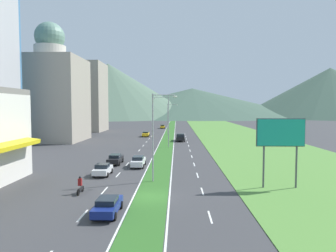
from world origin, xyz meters
The scene contains 44 objects.
ground_plane centered at (0.00, 0.00, 0.00)m, with size 600.00×600.00×0.00m, color #38383A.
grass_median centered at (0.00, 60.00, 0.03)m, with size 3.20×240.00×0.06m, color #2D6023.
grass_verge_right centered at (20.60, 60.00, 0.03)m, with size 24.00×240.00×0.06m, color #518438.
lane_dash_left_2 centered at (-5.10, -5.17, 0.01)m, with size 0.16×2.80×0.01m, color silver.
lane_dash_left_3 centered at (-5.10, 2.25, 0.01)m, with size 0.16×2.80×0.01m, color silver.
lane_dash_left_4 centered at (-5.10, 9.66, 0.01)m, with size 0.16×2.80×0.01m, color silver.
lane_dash_left_5 centered at (-5.10, 17.08, 0.01)m, with size 0.16×2.80×0.01m, color silver.
lane_dash_left_6 centered at (-5.10, 24.50, 0.01)m, with size 0.16×2.80×0.01m, color silver.
lane_dash_left_7 centered at (-5.10, 31.91, 0.01)m, with size 0.16×2.80×0.01m, color silver.
lane_dash_left_8 centered at (-5.10, 39.33, 0.01)m, with size 0.16×2.80×0.01m, color silver.
lane_dash_left_9 centered at (-5.10, 46.74, 0.01)m, with size 0.16×2.80×0.01m, color silver.
lane_dash_left_10 centered at (-5.10, 54.16, 0.01)m, with size 0.16×2.80×0.01m, color silver.
lane_dash_left_11 centered at (-5.10, 61.58, 0.01)m, with size 0.16×2.80×0.01m, color silver.
lane_dash_left_12 centered at (-5.10, 68.99, 0.01)m, with size 0.16×2.80×0.01m, color silver.
lane_dash_right_2 centered at (5.10, -5.17, 0.01)m, with size 0.16×2.80×0.01m, color silver.
lane_dash_right_3 centered at (5.10, 2.25, 0.01)m, with size 0.16×2.80×0.01m, color silver.
lane_dash_right_4 centered at (5.10, 9.66, 0.01)m, with size 0.16×2.80×0.01m, color silver.
lane_dash_right_5 centered at (5.10, 17.08, 0.01)m, with size 0.16×2.80×0.01m, color silver.
lane_dash_right_6 centered at (5.10, 24.50, 0.01)m, with size 0.16×2.80×0.01m, color silver.
lane_dash_right_7 centered at (5.10, 31.91, 0.01)m, with size 0.16×2.80×0.01m, color silver.
lane_dash_right_8 centered at (5.10, 39.33, 0.01)m, with size 0.16×2.80×0.01m, color silver.
lane_dash_right_9 centered at (5.10, 46.74, 0.01)m, with size 0.16×2.80×0.01m, color silver.
lane_dash_right_10 centered at (5.10, 54.16, 0.01)m, with size 0.16×2.80×0.01m, color silver.
lane_dash_right_11 centered at (5.10, 61.58, 0.01)m, with size 0.16×2.80×0.01m, color silver.
lane_dash_right_12 centered at (5.10, 68.99, 0.01)m, with size 0.16×2.80×0.01m, color silver.
edge_line_median_left centered at (-1.75, 60.00, 0.01)m, with size 0.16×240.00×0.01m, color silver.
edge_line_median_right centered at (1.75, 60.00, 0.01)m, with size 0.16×240.00×0.01m, color silver.
domed_building centered at (-29.88, 48.93, 12.09)m, with size 16.03×16.03×30.23m.
midrise_colored centered at (-31.22, 80.53, 12.24)m, with size 14.75×14.75×24.47m, color #9E9384.
hill_far_left centered at (-54.91, 226.51, 22.41)m, with size 149.89×149.89×44.81m, color #516B56.
hill_far_center centered at (17.32, 268.50, 13.39)m, with size 216.54×216.54×26.77m, color #3D5647.
hill_far_right centered at (132.84, 236.77, 21.04)m, with size 152.35×152.35×42.08m, color #3D5647.
street_lamp_near centered at (-0.04, 6.21, 5.84)m, with size 2.93×0.31×10.25m.
street_lamp_mid centered at (0.33, 36.84, 6.26)m, with size 3.42×0.31×10.98m.
street_lamp_far centered at (-0.10, 67.48, 5.59)m, with size 3.31×0.39×9.70m.
billboard_roadside centered at (13.51, 3.70, 5.65)m, with size 5.16×0.28×7.51m.
car_0 centered at (-3.16, -4.77, 0.73)m, with size 1.90×4.44×1.40m.
car_1 centered at (-3.17, 15.12, 0.80)m, with size 1.86×4.68×1.56m.
car_2 centered at (-6.96, 17.13, 0.77)m, with size 1.91×4.73×1.49m.
car_3 centered at (-6.72, 60.57, 0.78)m, with size 1.95×4.50×1.50m.
car_4 centered at (-7.02, 9.39, 0.76)m, with size 1.96×4.06×1.49m.
car_5 centered at (-3.39, 95.32, 0.78)m, with size 1.87×4.35×1.55m.
pickup_truck_0 centered at (3.37, 48.66, 0.98)m, with size 2.18×5.40×2.00m.
motorcycle_rider centered at (-7.25, 1.01, 0.75)m, with size 0.36×2.00×1.80m.
Camera 1 is at (2.45, -28.98, 8.71)m, focal length 32.69 mm.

